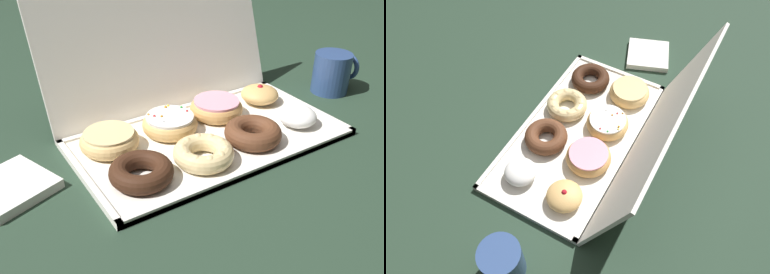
% 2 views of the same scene
% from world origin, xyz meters
% --- Properties ---
extents(ground_plane, '(3.00, 3.00, 0.00)m').
position_xyz_m(ground_plane, '(0.00, 0.00, 0.00)').
color(ground_plane, '#233828').
extents(donut_box, '(0.55, 0.30, 0.01)m').
position_xyz_m(donut_box, '(0.00, 0.00, 0.01)').
color(donut_box, silver).
rests_on(donut_box, ground).
extents(box_lid_open, '(0.55, 0.11, 0.29)m').
position_xyz_m(box_lid_open, '(0.00, 0.20, 0.14)').
color(box_lid_open, silver).
rests_on(box_lid_open, ground).
extents(chocolate_cake_ring_donut_0, '(0.12, 0.12, 0.04)m').
position_xyz_m(chocolate_cake_ring_donut_0, '(-0.19, -0.06, 0.03)').
color(chocolate_cake_ring_donut_0, '#381E11').
rests_on(chocolate_cake_ring_donut_0, donut_box).
extents(cruller_donut_1, '(0.12, 0.12, 0.04)m').
position_xyz_m(cruller_donut_1, '(-0.06, -0.07, 0.03)').
color(cruller_donut_1, '#EACC8C').
rests_on(cruller_donut_1, donut_box).
extents(chocolate_cake_ring_donut_2, '(0.12, 0.12, 0.04)m').
position_xyz_m(chocolate_cake_ring_donut_2, '(0.06, -0.06, 0.03)').
color(chocolate_cake_ring_donut_2, '#59331E').
rests_on(chocolate_cake_ring_donut_2, donut_box).
extents(powdered_filled_donut_3, '(0.08, 0.08, 0.04)m').
position_xyz_m(powdered_filled_donut_3, '(0.19, -0.06, 0.03)').
color(powdered_filled_donut_3, white).
rests_on(powdered_filled_donut_3, donut_box).
extents(glazed_ring_donut_4, '(0.12, 0.12, 0.04)m').
position_xyz_m(glazed_ring_donut_4, '(-0.19, 0.07, 0.03)').
color(glazed_ring_donut_4, '#E5B770').
rests_on(glazed_ring_donut_4, donut_box).
extents(sprinkle_donut_5, '(0.12, 0.12, 0.04)m').
position_xyz_m(sprinkle_donut_5, '(-0.06, 0.06, 0.03)').
color(sprinkle_donut_5, tan).
rests_on(sprinkle_donut_5, donut_box).
extents(pink_frosted_donut_6, '(0.12, 0.12, 0.04)m').
position_xyz_m(pink_frosted_donut_6, '(0.07, 0.07, 0.03)').
color(pink_frosted_donut_6, tan).
rests_on(pink_frosted_donut_6, donut_box).
extents(jelly_filled_donut_7, '(0.09, 0.09, 0.05)m').
position_xyz_m(jelly_filled_donut_7, '(0.19, 0.07, 0.03)').
color(jelly_filled_donut_7, tan).
rests_on(jelly_filled_donut_7, donut_box).
extents(coffee_mug, '(0.11, 0.09, 0.10)m').
position_xyz_m(coffee_mug, '(0.40, 0.04, 0.05)').
color(coffee_mug, navy).
rests_on(coffee_mug, ground).
extents(napkin_stack, '(0.17, 0.17, 0.02)m').
position_xyz_m(napkin_stack, '(-0.39, 0.05, 0.01)').
color(napkin_stack, white).
rests_on(napkin_stack, ground).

